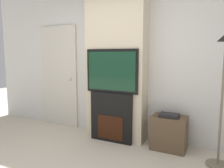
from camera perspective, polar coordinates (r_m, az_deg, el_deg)
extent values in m
cube|color=silver|center=(3.89, 2.45, 6.18)|extent=(6.00, 0.06, 2.70)
cube|color=beige|center=(3.71, 1.18, 6.12)|extent=(1.03, 0.34, 2.70)
cube|color=black|center=(3.70, 0.00, -8.59)|extent=(0.74, 0.14, 0.83)
cube|color=#33160A|center=(3.68, -0.51, -11.36)|extent=(0.46, 0.01, 0.40)
cube|color=black|center=(3.56, 0.00, 3.41)|extent=(0.91, 0.06, 0.71)
cube|color=#143823|center=(3.53, -0.24, 3.37)|extent=(0.84, 0.01, 0.63)
cylinder|color=#726651|center=(3.36, 25.86, -18.42)|extent=(0.30, 0.30, 0.03)
cylinder|color=#726651|center=(3.10, 26.71, -4.87)|extent=(0.03, 0.03, 1.58)
cube|color=brown|center=(3.54, 14.67, -12.20)|extent=(0.52, 0.37, 0.52)
cube|color=black|center=(3.43, 14.71, -7.90)|extent=(0.29, 0.20, 0.05)
cube|color=beige|center=(4.59, -13.64, 1.92)|extent=(0.86, 0.04, 2.02)
sphere|color=silver|center=(4.38, -10.94, 1.20)|extent=(0.06, 0.06, 0.06)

